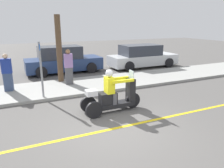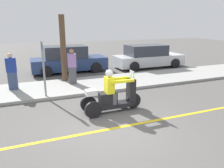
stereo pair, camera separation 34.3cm
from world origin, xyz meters
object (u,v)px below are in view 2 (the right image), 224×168
tree_trunk (63,49)px  spectator_far_back (72,67)px  parked_car_lot_left (148,57)px  motorcycle_trike (112,96)px  spectator_near_curb (12,72)px  street_sign (44,67)px  parked_car_lot_center (68,60)px

tree_trunk → spectator_far_back: bearing=-70.1°
parked_car_lot_left → motorcycle_trike: bearing=-129.4°
spectator_near_curb → street_sign: street_sign is taller
spectator_near_curb → tree_trunk: bearing=16.4°
parked_car_lot_left → tree_trunk: 6.42m
parked_car_lot_left → tree_trunk: size_ratio=1.47×
parked_car_lot_center → street_sign: size_ratio=2.08×
parked_car_lot_left → street_sign: bearing=-150.4°
spectator_near_curb → spectator_far_back: size_ratio=0.97×
spectator_near_curb → parked_car_lot_center: 4.45m
spectator_near_curb → street_sign: size_ratio=0.74×
parked_car_lot_center → spectator_near_curb: bearing=-133.9°
parked_car_lot_center → street_sign: bearing=-111.4°
motorcycle_trike → street_sign: street_sign is taller
motorcycle_trike → spectator_far_back: 3.77m
spectator_far_back → tree_trunk: bearing=109.9°
parked_car_lot_left → spectator_far_back: bearing=-155.6°
spectator_near_curb → tree_trunk: size_ratio=0.50×
parked_car_lot_left → tree_trunk: bearing=-162.4°
tree_trunk → street_sign: size_ratio=1.48×
spectator_far_back → street_sign: street_sign is taller
motorcycle_trike → tree_trunk: (-0.85, 4.41, 1.20)m
motorcycle_trike → spectator_near_curb: bearing=131.4°
parked_car_lot_center → parked_car_lot_left: (5.38, -0.58, -0.03)m
spectator_near_curb → parked_car_lot_left: bearing=17.2°
spectator_far_back → street_sign: bearing=-134.1°
tree_trunk → parked_car_lot_left: bearing=17.6°
tree_trunk → spectator_near_curb: bearing=-163.6°
motorcycle_trike → tree_trunk: size_ratio=0.66×
motorcycle_trike → parked_car_lot_center: bearing=91.5°
motorcycle_trike → street_sign: size_ratio=0.98×
motorcycle_trike → tree_trunk: bearing=100.9°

